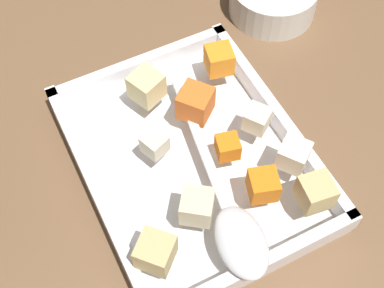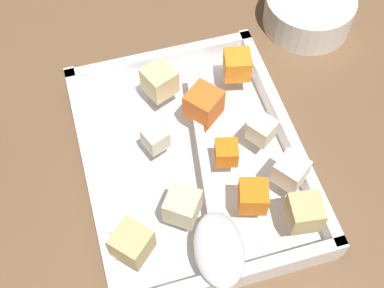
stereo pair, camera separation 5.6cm
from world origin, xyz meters
name	(u,v)px [view 1 (the left image)]	position (x,y,z in m)	size (l,w,h in m)	color
ground_plane	(181,171)	(0.00, 0.00, 0.00)	(4.00, 4.00, 0.00)	brown
baking_dish	(192,163)	(0.00, -0.01, 0.01)	(0.29, 0.23, 0.04)	silver
carrot_chunk_rim_edge	(263,185)	(-0.08, -0.05, 0.06)	(0.03, 0.03, 0.03)	orange
carrot_chunk_near_left	(228,147)	(-0.02, -0.04, 0.05)	(0.02, 0.02, 0.02)	orange
carrot_chunk_back_center	(195,103)	(0.04, -0.04, 0.06)	(0.03, 0.03, 0.03)	orange
carrot_chunk_center	(219,60)	(0.08, -0.09, 0.06)	(0.03, 0.03, 0.03)	orange
potato_chunk_heap_top	(150,85)	(0.08, 0.00, 0.06)	(0.03, 0.03, 0.03)	#E0CC89
potato_chunk_corner_se	(197,206)	(-0.07, 0.02, 0.06)	(0.03, 0.03, 0.03)	beige
potato_chunk_mid_left	(155,252)	(-0.10, 0.07, 0.06)	(0.03, 0.03, 0.03)	tan
potato_chunk_near_right	(257,119)	(-0.01, -0.09, 0.05)	(0.03, 0.03, 0.03)	beige
potato_chunk_under_handle	(316,192)	(-0.11, -0.09, 0.06)	(0.03, 0.03, 0.03)	tan
parsnip_chunk_near_spoon	(155,144)	(0.01, 0.02, 0.05)	(0.02, 0.02, 0.02)	beige
parsnip_chunk_heap_side	(294,155)	(-0.06, -0.10, 0.06)	(0.03, 0.03, 0.03)	silver
serving_spoon	(236,229)	(-0.11, -0.01, 0.05)	(0.26, 0.07, 0.02)	silver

